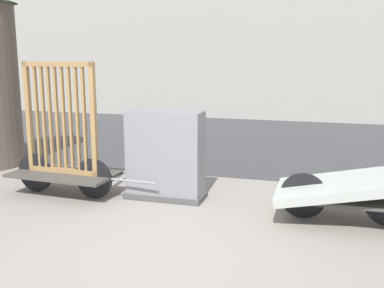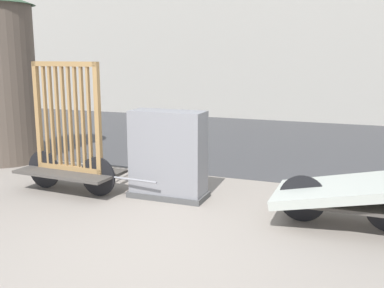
# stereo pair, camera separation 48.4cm
# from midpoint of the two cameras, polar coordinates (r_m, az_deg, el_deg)

# --- Properties ---
(ground_plane) EXTENTS (60.00, 60.00, 0.00)m
(ground_plane) POSITION_cam_midpoint_polar(r_m,az_deg,el_deg) (4.85, -8.01, -13.47)
(ground_plane) COLOR gray
(road_strip) EXTENTS (56.00, 7.00, 0.01)m
(road_strip) POSITION_cam_midpoint_polar(r_m,az_deg,el_deg) (10.91, 6.22, 0.52)
(road_strip) COLOR #424244
(road_strip) RESTS_ON ground_plane
(bike_cart_with_bedframe) EXTENTS (2.26, 0.84, 1.93)m
(bike_cart_with_bedframe) POSITION_cam_midpoint_polar(r_m,az_deg,el_deg) (6.81, -18.07, -1.01)
(bike_cart_with_bedframe) COLOR #4C4742
(bike_cart_with_bedframe) RESTS_ON ground_plane
(bike_cart_with_mattress) EXTENTS (2.31, 1.01, 0.69)m
(bike_cart_with_mattress) POSITION_cam_midpoint_polar(r_m,az_deg,el_deg) (5.71, 16.74, -5.48)
(bike_cart_with_mattress) COLOR #4C4742
(bike_cart_with_mattress) RESTS_ON ground_plane
(utility_cabinet) EXTENTS (1.12, 0.49, 1.26)m
(utility_cabinet) POSITION_cam_midpoint_polar(r_m,az_deg,el_deg) (6.37, -5.56, -1.81)
(utility_cabinet) COLOR #4C4C4C
(utility_cabinet) RESTS_ON ground_plane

